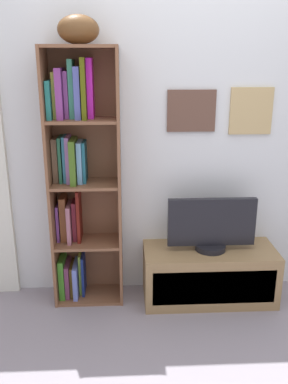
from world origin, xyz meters
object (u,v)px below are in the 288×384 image
bookshelf (78,177)px  tv_stand (209,274)px  television (212,226)px  football (78,29)px

bookshelf → tv_stand: size_ratio=1.87×
television → tv_stand: bearing=-90.0°
football → television: bearing=-3.9°
football → tv_stand: 1.91m
bookshelf → tv_stand: bookshelf is taller
football → television: size_ratio=0.42×
bookshelf → football: (0.05, -0.03, 0.96)m
tv_stand → football: bearing=176.0°
television → football: bearing=176.1°
bookshelf → television: bearing=-5.7°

